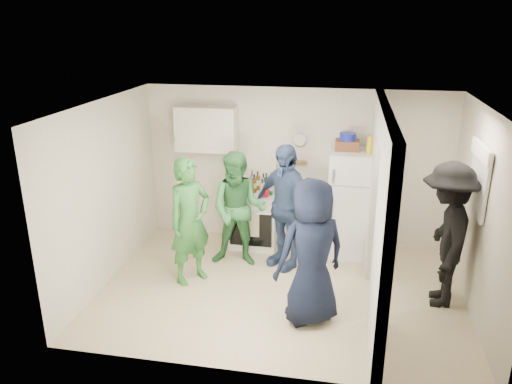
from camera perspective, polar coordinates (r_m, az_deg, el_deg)
floor at (r=6.90m, az=2.75°, el=-11.15°), size 4.80×4.80×0.00m
wall_back at (r=7.96m, az=4.57°, el=2.87°), size 4.80×0.00×4.80m
wall_front at (r=4.82m, az=0.20°, el=-8.44°), size 4.80×0.00×4.80m
wall_left at (r=7.06m, az=-16.76°, el=-0.08°), size 0.00×3.40×3.40m
wall_right at (r=6.52m, az=24.34°, el=-2.63°), size 0.00×3.40×3.40m
ceiling at (r=6.03m, az=3.13°, el=9.79°), size 4.80×4.80×0.00m
partition_pier_back at (r=7.36m, az=13.39°, el=1.02°), size 0.12×1.20×2.50m
partition_pier_front at (r=5.32m, az=14.30°, el=-6.31°), size 0.12×1.20×2.50m
partition_header at (r=6.04m, az=14.56°, el=7.27°), size 0.12×1.00×0.40m
stove at (r=8.00m, az=-0.18°, el=-3.03°), size 0.76×0.63×0.91m
upper_cabinet at (r=7.90m, az=-5.68°, el=7.20°), size 0.95×0.34×0.70m
fridge at (r=7.72m, az=10.72°, el=-1.31°), size 0.68×0.66×1.64m
wicker_basket at (r=7.50m, az=10.38°, el=5.29°), size 0.35×0.25×0.15m
blue_bowl at (r=7.47m, az=10.44°, el=6.25°), size 0.24×0.24×0.11m
yellow_cup_stack_top at (r=7.35m, az=12.89°, el=5.23°), size 0.09×0.09×0.25m
wall_clock at (r=7.82m, az=5.01°, el=5.97°), size 0.22×0.02×0.22m
spice_shelf at (r=7.88m, az=4.55°, el=3.47°), size 0.35×0.08×0.03m
nook_window at (r=6.58m, az=24.27°, el=1.26°), size 0.03×0.70×0.80m
nook_window_frame at (r=6.57m, az=24.14°, el=1.27°), size 0.04×0.76×0.86m
nook_valance at (r=6.48m, az=24.35°, el=4.23°), size 0.04×0.82×0.18m
yellow_cup_stack_stove at (r=7.61m, az=-1.38°, el=0.44°), size 0.09×0.09×0.25m
red_cup at (r=7.59m, az=1.17°, el=-0.12°), size 0.09×0.09×0.12m
person_green_left at (r=6.83m, az=-7.56°, el=-3.36°), size 0.73×0.77×1.77m
person_green_center at (r=7.24m, az=-2.01°, el=-2.05°), size 0.86×0.68×1.72m
person_denim at (r=7.18m, az=3.30°, el=-1.69°), size 1.14×1.01×1.85m
person_navy at (r=5.90m, az=6.35°, el=-6.92°), size 1.05×0.95×1.79m
person_nook at (r=6.65m, az=20.89°, el=-4.64°), size 0.81×1.27×1.88m
bottle_a at (r=7.96m, az=-2.00°, el=1.59°), size 0.07×0.07×0.33m
bottle_b at (r=7.76m, az=-1.66°, el=1.09°), size 0.06×0.06×0.32m
bottle_c at (r=7.94m, az=-0.46°, el=1.43°), size 0.06×0.06×0.30m
bottle_d at (r=7.76m, az=-0.20°, el=0.98°), size 0.07×0.07×0.29m
bottle_e at (r=7.93m, az=0.84°, el=1.24°), size 0.07×0.07×0.26m
bottle_f at (r=7.80m, az=1.16°, el=1.10°), size 0.07×0.07×0.30m
bottle_g at (r=7.87m, az=1.79°, el=1.20°), size 0.07×0.07×0.28m
bottle_h at (r=7.73m, az=-2.55°, el=0.82°), size 0.08×0.08×0.27m
bottle_i at (r=7.87m, az=0.19°, el=1.30°), size 0.07×0.07×0.31m
bottle_j at (r=7.64m, az=1.74°, el=0.64°), size 0.06×0.06×0.28m
bottle_k at (r=7.89m, az=-1.78°, el=1.30°), size 0.07×0.07×0.30m
bottle_l at (r=7.65m, az=0.73°, el=0.57°), size 0.08×0.08×0.26m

